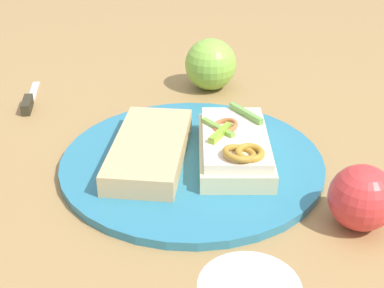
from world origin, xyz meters
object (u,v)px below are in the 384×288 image
Objects in this scene: plate at (192,162)px; sandwich at (235,146)px; knife at (29,101)px; apple_1 at (362,198)px; bread_slice_side at (150,149)px; apple_0 at (211,64)px.

sandwich is (-0.03, 0.04, 0.02)m from plate.
apple_1 is at bearing -132.26° from knife.
bread_slice_side is 0.25m from apple_1.
sandwich reaches higher than knife.
sandwich is 0.10m from bread_slice_side.
apple_1 reaches higher than sandwich.
sandwich is 0.24m from apple_0.
sandwich reaches higher than plate.
plate is 0.24m from apple_0.
bread_slice_side is (0.05, -0.09, -0.01)m from sandwich.
bread_slice_side is at bearing -58.40° from plate.
apple_0 is 1.19× the size of apple_1.
sandwich is at bearing -102.04° from apple_1.
bread_slice_side is (0.03, -0.04, 0.02)m from plate.
sandwich is at bearing 36.95° from apple_0.
knife is at bearing -93.33° from apple_1.
bread_slice_side is 2.18× the size of apple_0.
bread_slice_side is at bearing -86.06° from apple_1.
sandwich is 1.70× the size of knife.
apple_1 is at bearing 68.54° from bread_slice_side.
knife is at bearing -120.73° from sandwich.
apple_0 reaches higher than apple_1.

